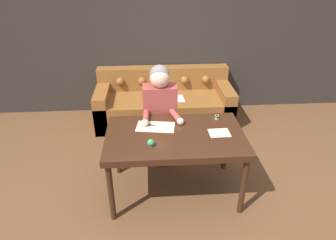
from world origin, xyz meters
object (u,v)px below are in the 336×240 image
Objects in this scene: person at (160,115)px; scissors at (153,125)px; thread_spool at (217,117)px; pin_cushion at (151,143)px; dining_table at (175,140)px; couch at (164,103)px.

scissors is (-0.09, -0.37, 0.07)m from person.
person is 0.69m from thread_spool.
person reaches higher than pin_cushion.
pin_cushion reaches higher than thread_spool.
thread_spool is at bearing -22.71° from person.
pin_cushion is (-0.03, -0.40, 0.03)m from scissors.
scissors is (-0.22, 0.20, 0.08)m from dining_table.
couch reaches higher than scissors.
scissors is 0.74m from thread_spool.
couch is 1.61× the size of person.
couch is 47.54× the size of thread_spool.
scissors is at bearing -103.83° from person.
pin_cushion is at bearing -94.85° from scissors.
scissors is 0.40m from pin_cushion.
scissors is 3.21× the size of pin_cushion.
couch is 2.02m from pin_cushion.
person is 5.78× the size of scissors.
couch is at bearing 90.68° from dining_table.
thread_spool is (0.64, -0.27, 0.09)m from person.
couch is 29.92× the size of pin_cushion.
scissors is at bearing 138.73° from dining_table.
person reaches higher than dining_table.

